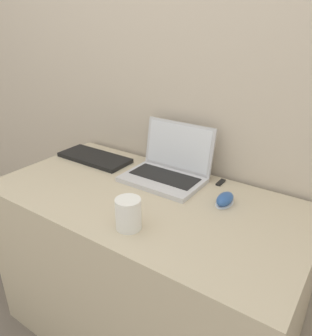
{
  "coord_description": "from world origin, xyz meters",
  "views": [
    {
      "loc": [
        0.68,
        -0.58,
        1.38
      ],
      "look_at": [
        -0.01,
        0.42,
        0.83
      ],
      "focal_mm": 35.0,
      "sensor_mm": 36.0,
      "label": 1
    }
  ],
  "objects_px": {
    "computer_mouse": "(225,200)",
    "usb_stick": "(221,182)",
    "drink_cup": "(128,213)",
    "external_keyboard": "(95,158)",
    "laptop": "(168,167)"
  },
  "relations": [
    {
      "from": "computer_mouse",
      "to": "usb_stick",
      "type": "xyz_separation_m",
      "value": [
        -0.08,
        0.15,
        -0.01
      ]
    },
    {
      "from": "usb_stick",
      "to": "drink_cup",
      "type": "bearing_deg",
      "value": -103.53
    },
    {
      "from": "drink_cup",
      "to": "usb_stick",
      "type": "xyz_separation_m",
      "value": [
        0.11,
        0.48,
        -0.05
      ]
    },
    {
      "from": "drink_cup",
      "to": "computer_mouse",
      "type": "bearing_deg",
      "value": 58.57
    },
    {
      "from": "computer_mouse",
      "to": "external_keyboard",
      "type": "relative_size",
      "value": 0.28
    },
    {
      "from": "laptop",
      "to": "computer_mouse",
      "type": "relative_size",
      "value": 3.25
    },
    {
      "from": "laptop",
      "to": "drink_cup",
      "type": "height_order",
      "value": "laptop"
    },
    {
      "from": "laptop",
      "to": "external_keyboard",
      "type": "height_order",
      "value": "laptop"
    },
    {
      "from": "external_keyboard",
      "to": "laptop",
      "type": "bearing_deg",
      "value": 4.36
    },
    {
      "from": "computer_mouse",
      "to": "usb_stick",
      "type": "height_order",
      "value": "computer_mouse"
    },
    {
      "from": "laptop",
      "to": "external_keyboard",
      "type": "xyz_separation_m",
      "value": [
        -0.42,
        -0.03,
        -0.04
      ]
    },
    {
      "from": "drink_cup",
      "to": "computer_mouse",
      "type": "xyz_separation_m",
      "value": [
        0.2,
        0.33,
        -0.04
      ]
    },
    {
      "from": "external_keyboard",
      "to": "usb_stick",
      "type": "xyz_separation_m",
      "value": [
        0.63,
        0.11,
        -0.01
      ]
    },
    {
      "from": "drink_cup",
      "to": "external_keyboard",
      "type": "distance_m",
      "value": 0.63
    },
    {
      "from": "drink_cup",
      "to": "usb_stick",
      "type": "height_order",
      "value": "drink_cup"
    }
  ]
}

